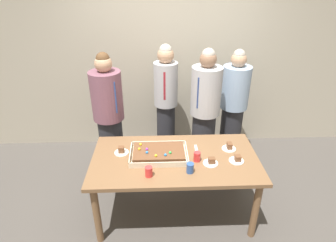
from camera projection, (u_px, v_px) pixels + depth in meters
The scene contains 16 objects.
ground_plane at pixel (174, 210), 3.25m from camera, with size 12.00×12.00×0.00m, color #4C4742.
interior_back_panel at pixel (169, 47), 3.97m from camera, with size 8.00×0.12×3.00m, color #B2A893.
party_table at pixel (175, 165), 2.95m from camera, with size 1.71×0.91×0.73m.
sheet_cake at pixel (159, 153), 2.92m from camera, with size 0.59×0.40×0.10m.
plated_slice_near_left at pixel (211, 162), 2.81m from camera, with size 0.15×0.15×0.07m.
plated_slice_near_right at pixel (121, 151), 2.97m from camera, with size 0.15×0.15×0.08m.
plated_slice_far_left at pixel (237, 160), 2.84m from camera, with size 0.15×0.15×0.07m.
plated_slice_far_right at pixel (229, 147), 3.04m from camera, with size 0.15×0.15×0.08m.
drink_cup_nearest at pixel (149, 172), 2.62m from camera, with size 0.07×0.07×0.10m, color red.
drink_cup_middle at pixel (197, 157), 2.84m from camera, with size 0.07×0.07×0.10m, color red.
drink_cup_far_end at pixel (190, 168), 2.67m from camera, with size 0.07×0.07×0.10m, color #2D5199.
cake_server_utensil at pixel (196, 150), 3.03m from camera, with size 0.03×0.20×0.01m, color silver.
person_serving_front at pixel (166, 101), 3.87m from camera, with size 0.32×0.32×1.64m.
person_green_shirt_behind at pixel (109, 116), 3.52m from camera, with size 0.38×0.38×1.64m.
person_striped_tie_right at pixel (233, 107), 3.81m from camera, with size 0.37×0.37×1.59m.
person_far_right_suit at pixel (205, 113), 3.56m from camera, with size 0.37×0.37×1.67m.
Camera 1 is at (-0.17, -2.39, 2.42)m, focal length 30.24 mm.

